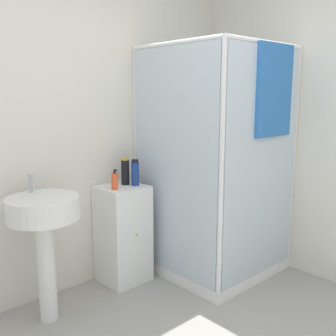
{
  "coord_description": "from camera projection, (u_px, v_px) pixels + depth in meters",
  "views": [
    {
      "loc": [
        -1.39,
        -1.02,
        1.53
      ],
      "look_at": [
        0.55,
        1.08,
        0.99
      ],
      "focal_mm": 42.0,
      "sensor_mm": 36.0,
      "label": 1
    }
  ],
  "objects": [
    {
      "name": "wall_back",
      "position": [
        59.0,
        132.0,
        2.95
      ],
      "size": [
        6.4,
        0.06,
        2.5
      ],
      "primitive_type": "cube",
      "color": "silver",
      "rests_on": "ground_plane"
    },
    {
      "name": "vanity_cabinet",
      "position": [
        123.0,
        234.0,
        3.23
      ],
      "size": [
        0.36,
        0.37,
        0.8
      ],
      "color": "white",
      "rests_on": "ground_plane"
    },
    {
      "name": "shampoo_bottle_blue",
      "position": [
        135.0,
        173.0,
        3.17
      ],
      "size": [
        0.06,
        0.06,
        0.21
      ],
      "color": "navy",
      "rests_on": "vanity_cabinet"
    },
    {
      "name": "shower_enclosure",
      "position": [
        217.0,
        215.0,
        3.38
      ],
      "size": [
        0.99,
        1.02,
        1.93
      ],
      "color": "white",
      "rests_on": "ground_plane"
    },
    {
      "name": "sink",
      "position": [
        44.0,
        223.0,
        2.6
      ],
      "size": [
        0.48,
        0.48,
        1.0
      ],
      "color": "white",
      "rests_on": "ground_plane"
    },
    {
      "name": "shampoo_bottle_tall_black",
      "position": [
        125.0,
        171.0,
        3.2
      ],
      "size": [
        0.07,
        0.07,
        0.23
      ],
      "color": "black",
      "rests_on": "vanity_cabinet"
    },
    {
      "name": "soap_dispenser",
      "position": [
        115.0,
        181.0,
        3.04
      ],
      "size": [
        0.05,
        0.05,
        0.16
      ],
      "color": "#E5562D",
      "rests_on": "vanity_cabinet"
    }
  ]
}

